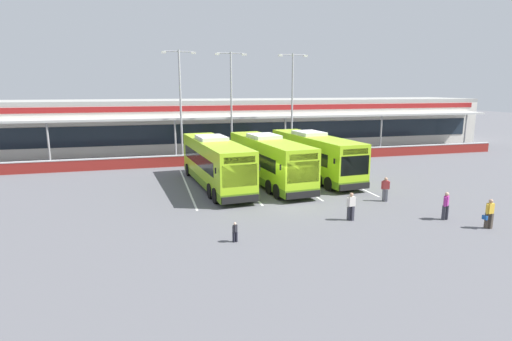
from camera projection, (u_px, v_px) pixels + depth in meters
ground_plane at (291, 201)px, 26.90m from camera, size 200.00×200.00×0.00m
terminal_building at (220, 123)px, 51.76m from camera, size 70.00×13.00×6.00m
red_barrier_wall at (242, 158)px, 40.51m from camera, size 60.00×0.40×1.10m
coach_bus_leftmost at (215, 163)px, 30.73m from camera, size 3.88×12.33×3.78m
coach_bus_left_centre at (268, 161)px, 31.82m from camera, size 3.88×12.33×3.78m
coach_bus_centre at (314, 156)px, 34.02m from camera, size 3.88×12.33×3.78m
bay_stripe_far_west at (187, 186)px, 30.98m from camera, size 0.14×13.00×0.01m
bay_stripe_west at (240, 183)px, 32.04m from camera, size 0.14×13.00×0.01m
bay_stripe_mid_west at (290, 180)px, 33.11m from camera, size 0.14×13.00×0.01m
bay_stripe_centre at (337, 177)px, 34.17m from camera, size 0.14×13.00×0.01m
pedestrian_with_handbag at (489, 213)px, 21.57m from camera, size 0.63×0.30×1.62m
pedestrian_in_dark_coat at (385, 188)px, 26.80m from camera, size 0.53×0.39×1.62m
pedestrian_child at (235, 231)px, 19.70m from camera, size 0.29×0.26×1.00m
pedestrian_near_bin at (351, 205)px, 22.90m from camera, size 0.54×0.30×1.62m
pedestrian_approaching_bus at (446, 205)px, 23.02m from camera, size 0.48×0.40×1.62m
lamp_post_west at (181, 100)px, 39.53m from camera, size 3.24×0.28×11.00m
lamp_post_centre at (231, 99)px, 41.52m from camera, size 3.24×0.28×11.00m
lamp_post_east at (292, 99)px, 43.37m from camera, size 3.24×0.28×11.00m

